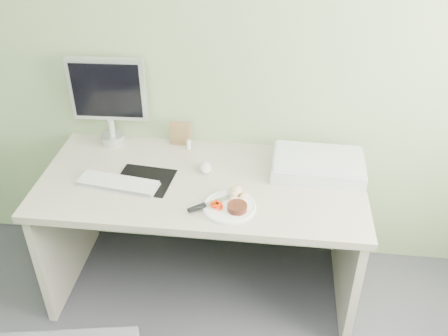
# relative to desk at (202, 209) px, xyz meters

# --- Properties ---
(wall_back) EXTENTS (3.50, 0.00, 3.50)m
(wall_back) POSITION_rel_desk_xyz_m (0.00, 0.38, 0.80)
(wall_back) COLOR gray
(wall_back) RESTS_ON floor
(desk) EXTENTS (1.60, 0.75, 0.73)m
(desk) POSITION_rel_desk_xyz_m (0.00, 0.00, 0.00)
(desk) COLOR beige
(desk) RESTS_ON floor
(plate) EXTENTS (0.24, 0.24, 0.01)m
(plate) POSITION_rel_desk_xyz_m (0.16, -0.20, 0.19)
(plate) COLOR white
(plate) RESTS_ON desk
(steak) EXTENTS (0.12, 0.12, 0.03)m
(steak) POSITION_rel_desk_xyz_m (0.20, -0.23, 0.21)
(steak) COLOR black
(steak) RESTS_ON plate
(potato_pile) EXTENTS (0.10, 0.07, 0.05)m
(potato_pile) POSITION_rel_desk_xyz_m (0.19, -0.14, 0.22)
(potato_pile) COLOR tan
(potato_pile) RESTS_ON plate
(carrot_heap) EXTENTS (0.07, 0.06, 0.04)m
(carrot_heap) POSITION_rel_desk_xyz_m (0.10, -0.21, 0.21)
(carrot_heap) COLOR #FF3005
(carrot_heap) RESTS_ON plate
(steak_knife) EXTENTS (0.19, 0.16, 0.02)m
(steak_knife) POSITION_rel_desk_xyz_m (0.05, -0.23, 0.21)
(steak_knife) COLOR silver
(steak_knife) RESTS_ON plate
(mousepad) EXTENTS (0.29, 0.27, 0.00)m
(mousepad) POSITION_rel_desk_xyz_m (-0.28, -0.03, 0.18)
(mousepad) COLOR black
(mousepad) RESTS_ON desk
(keyboard) EXTENTS (0.40, 0.17, 0.02)m
(keyboard) POSITION_rel_desk_xyz_m (-0.40, -0.09, 0.20)
(keyboard) COLOR white
(keyboard) RESTS_ON desk
(computer_mouse) EXTENTS (0.07, 0.11, 0.04)m
(computer_mouse) POSITION_rel_desk_xyz_m (0.01, 0.09, 0.20)
(computer_mouse) COLOR white
(computer_mouse) RESTS_ON desk
(photo_frame) EXTENTS (0.11, 0.02, 0.14)m
(photo_frame) POSITION_rel_desk_xyz_m (-0.16, 0.32, 0.25)
(photo_frame) COLOR #8A5C40
(photo_frame) RESTS_ON desk
(eyedrop_bottle) EXTENTS (0.02, 0.02, 0.06)m
(eyedrop_bottle) POSITION_rel_desk_xyz_m (-0.11, 0.29, 0.21)
(eyedrop_bottle) COLOR white
(eyedrop_bottle) RESTS_ON desk
(scanner) EXTENTS (0.47, 0.32, 0.07)m
(scanner) POSITION_rel_desk_xyz_m (0.57, 0.15, 0.22)
(scanner) COLOR silver
(scanner) RESTS_ON desk
(monitor) EXTENTS (0.41, 0.13, 0.48)m
(monitor) POSITION_rel_desk_xyz_m (-0.53, 0.31, 0.46)
(monitor) COLOR silver
(monitor) RESTS_ON desk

